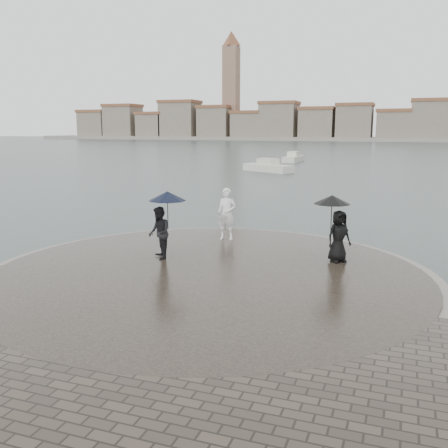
% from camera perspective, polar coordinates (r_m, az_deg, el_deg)
% --- Properties ---
extents(ground, '(400.00, 400.00, 0.00)m').
position_cam_1_polar(ground, '(10.91, -8.91, -12.05)').
color(ground, '#2B3835').
rests_on(ground, ground).
extents(kerb_ring, '(12.50, 12.50, 0.32)m').
position_cam_1_polar(kerb_ring, '(13.83, -1.87, -6.22)').
color(kerb_ring, gray).
rests_on(kerb_ring, ground).
extents(quay_tip, '(11.90, 11.90, 0.36)m').
position_cam_1_polar(quay_tip, '(13.82, -1.87, -6.14)').
color(quay_tip, '#2D261E').
rests_on(quay_tip, ground).
extents(statue, '(0.71, 0.51, 1.82)m').
position_cam_1_polar(statue, '(17.45, 0.33, 1.15)').
color(statue, white).
rests_on(statue, quay_tip).
extents(visitor_left, '(1.28, 1.15, 2.04)m').
position_cam_1_polar(visitor_left, '(14.95, -7.12, 0.37)').
color(visitor_left, black).
rests_on(visitor_left, quay_tip).
extents(visitor_right, '(1.23, 1.09, 1.95)m').
position_cam_1_polar(visitor_right, '(14.91, 12.71, 0.10)').
color(visitor_right, black).
rests_on(visitor_right, quay_tip).
extents(far_skyline, '(260.00, 20.00, 37.00)m').
position_cam_1_polar(far_skyline, '(169.83, 16.66, 10.96)').
color(far_skyline, gray).
rests_on(far_skyline, ground).
extents(boats, '(30.19, 20.09, 1.50)m').
position_cam_1_polar(boats, '(53.35, 14.91, 6.43)').
color(boats, silver).
rests_on(boats, ground).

